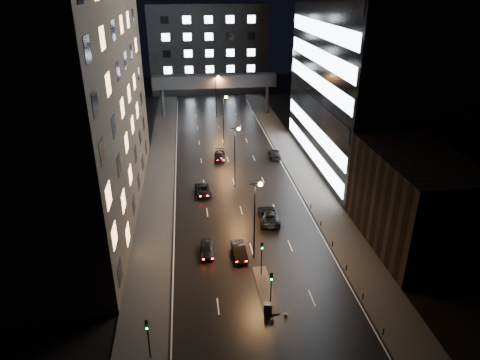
{
  "coord_description": "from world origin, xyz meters",
  "views": [
    {
      "loc": [
        -7.07,
        -34.6,
        30.54
      ],
      "look_at": [
        0.07,
        21.99,
        4.0
      ],
      "focal_mm": 32.0,
      "sensor_mm": 36.0,
      "label": 1
    }
  ],
  "objects_px": {
    "car_away_c": "(203,190)",
    "car_away_d": "(220,156)",
    "car_away_b": "(239,251)",
    "car_toward_a": "(269,216)",
    "utility_cabinet": "(268,308)",
    "car_toward_b": "(275,154)",
    "car_away_a": "(207,249)"
  },
  "relations": [
    {
      "from": "car_away_c",
      "to": "car_toward_b",
      "type": "height_order",
      "value": "car_toward_b"
    },
    {
      "from": "car_away_a",
      "to": "car_away_d",
      "type": "xyz_separation_m",
      "value": [
        4.08,
        30.52,
        0.01
      ]
    },
    {
      "from": "car_away_b",
      "to": "car_toward_a",
      "type": "height_order",
      "value": "car_toward_a"
    },
    {
      "from": "car_away_a",
      "to": "car_toward_a",
      "type": "relative_size",
      "value": 0.7
    },
    {
      "from": "car_away_b",
      "to": "car_toward_a",
      "type": "bearing_deg",
      "value": 54.54
    },
    {
      "from": "car_toward_a",
      "to": "utility_cabinet",
      "type": "bearing_deg",
      "value": 82.99
    },
    {
      "from": "car_away_b",
      "to": "car_toward_a",
      "type": "relative_size",
      "value": 0.74
    },
    {
      "from": "car_away_c",
      "to": "utility_cabinet",
      "type": "bearing_deg",
      "value": -85.66
    },
    {
      "from": "car_away_a",
      "to": "car_toward_a",
      "type": "height_order",
      "value": "car_toward_a"
    },
    {
      "from": "car_away_d",
      "to": "car_toward_b",
      "type": "height_order",
      "value": "car_toward_b"
    },
    {
      "from": "car_toward_a",
      "to": "car_toward_b",
      "type": "xyz_separation_m",
      "value": [
        5.59,
        23.38,
        -0.1
      ]
    },
    {
      "from": "car_away_a",
      "to": "car_away_c",
      "type": "bearing_deg",
      "value": 90.34
    },
    {
      "from": "car_away_b",
      "to": "utility_cabinet",
      "type": "bearing_deg",
      "value": -83.8
    },
    {
      "from": "car_away_a",
      "to": "car_away_c",
      "type": "xyz_separation_m",
      "value": [
        0.34,
        16.45,
        -0.03
      ]
    },
    {
      "from": "car_away_d",
      "to": "car_away_a",
      "type": "bearing_deg",
      "value": -92.07
    },
    {
      "from": "car_away_c",
      "to": "utility_cabinet",
      "type": "relative_size",
      "value": 4.24
    },
    {
      "from": "car_away_c",
      "to": "car_toward_b",
      "type": "relative_size",
      "value": 0.97
    },
    {
      "from": "car_away_a",
      "to": "car_toward_a",
      "type": "distance_m",
      "value": 11.41
    },
    {
      "from": "car_toward_b",
      "to": "car_away_c",
      "type": "bearing_deg",
      "value": 48.62
    },
    {
      "from": "car_away_c",
      "to": "car_away_b",
      "type": "bearing_deg",
      "value": -84.74
    },
    {
      "from": "car_away_b",
      "to": "car_away_d",
      "type": "distance_m",
      "value": 31.51
    },
    {
      "from": "car_away_c",
      "to": "car_away_d",
      "type": "distance_m",
      "value": 14.56
    },
    {
      "from": "car_away_c",
      "to": "car_toward_b",
      "type": "bearing_deg",
      "value": 38.06
    },
    {
      "from": "car_away_b",
      "to": "car_away_d",
      "type": "xyz_separation_m",
      "value": [
        0.18,
        31.51,
        -0.01
      ]
    },
    {
      "from": "car_away_d",
      "to": "utility_cabinet",
      "type": "relative_size",
      "value": 4.31
    },
    {
      "from": "car_away_b",
      "to": "car_away_d",
      "type": "height_order",
      "value": "car_away_b"
    },
    {
      "from": "car_away_b",
      "to": "utility_cabinet",
      "type": "xyz_separation_m",
      "value": [
        1.63,
        -10.25,
        0.0
      ]
    },
    {
      "from": "car_away_d",
      "to": "car_toward_a",
      "type": "distance_m",
      "value": 24.03
    },
    {
      "from": "car_away_d",
      "to": "car_toward_a",
      "type": "bearing_deg",
      "value": -72.6
    },
    {
      "from": "car_away_a",
      "to": "car_away_b",
      "type": "relative_size",
      "value": 0.94
    },
    {
      "from": "car_toward_b",
      "to": "utility_cabinet",
      "type": "distance_m",
      "value": 42.6
    },
    {
      "from": "car_away_a",
      "to": "car_toward_b",
      "type": "bearing_deg",
      "value": 65.85
    }
  ]
}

